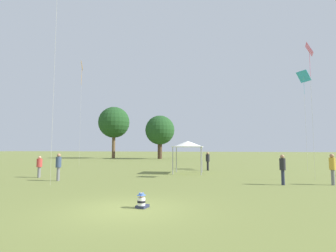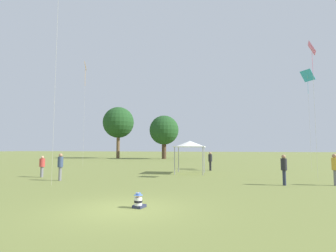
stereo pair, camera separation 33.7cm
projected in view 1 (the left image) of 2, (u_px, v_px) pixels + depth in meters
name	position (u px, v px, depth m)	size (l,w,h in m)	color
ground_plane	(127.00, 209.00, 9.41)	(300.00, 300.00, 0.00)	olive
seated_toddler	(142.00, 202.00, 9.65)	(0.44, 0.51, 0.56)	#282D47
person_standing_0	(39.00, 165.00, 19.64)	(0.51, 0.51, 1.61)	slate
person_standing_1	(283.00, 167.00, 15.69)	(0.35, 0.35, 1.81)	#282D42
person_standing_3	(58.00, 164.00, 17.65)	(0.43, 0.43, 1.84)	slate
person_standing_4	(208.00, 159.00, 25.83)	(0.42, 0.42, 1.80)	black
person_standing_5	(332.00, 166.00, 15.66)	(0.46, 0.46, 1.86)	slate
canopy_tent	(188.00, 144.00, 22.89)	(2.79, 2.79, 2.82)	white
kite_1	(82.00, 69.00, 33.18)	(0.75, 1.03, 13.15)	orange
kite_2	(304.00, 78.00, 26.01)	(1.28, 1.40, 9.82)	#339EDB
kite_3	(309.00, 54.00, 18.57)	(0.57, 0.97, 9.61)	pink
distant_tree_0	(160.00, 130.00, 53.89)	(6.01, 6.01, 8.91)	#473323
distant_tree_1	(114.00, 123.00, 57.21)	(6.77, 6.77, 11.20)	brown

